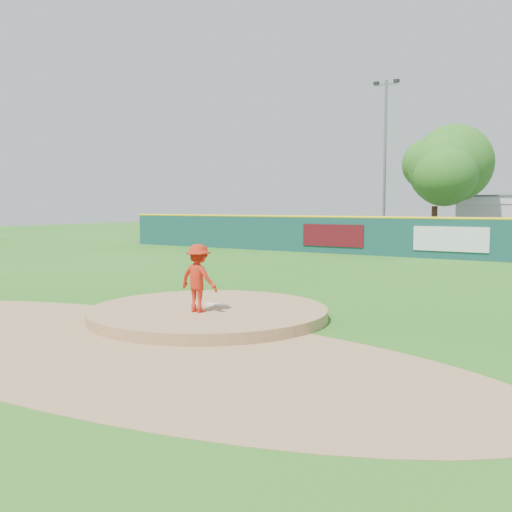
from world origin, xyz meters
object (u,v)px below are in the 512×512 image
Objects in this scene: pitcher at (199,278)px; playground_slide at (233,233)px; deciduous_tree at (436,174)px; light_pole_left at (385,155)px.

pitcher is 0.59× the size of playground_slide.
deciduous_tree is at bearing 13.53° from playground_slide.
pitcher reaches higher than playground_slide.
playground_slide is at bearing -53.96° from pitcher.
light_pole_left reaches higher than pitcher.
light_pole_left is (-6.15, 27.55, 5.05)m from pitcher.
deciduous_tree is (-2.15, 25.55, 3.55)m from pitcher.
light_pole_left is (-4.00, 2.00, 1.50)m from deciduous_tree.
light_pole_left reaches higher than playground_slide.
deciduous_tree is 0.67× the size of light_pole_left.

